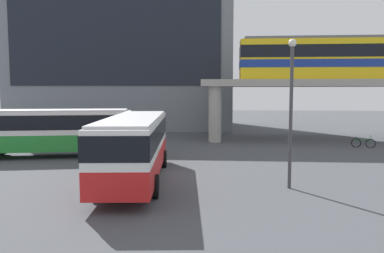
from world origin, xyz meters
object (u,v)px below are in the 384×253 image
at_px(station_building, 127,51).
at_px(bicycle_green, 363,143).
at_px(pedestrian_walking_across, 158,142).
at_px(bus_secondary, 49,128).
at_px(bus_main, 135,141).
at_px(train, 345,58).

relative_size(station_building, bicycle_green, 15.00).
relative_size(station_building, pedestrian_walking_across, 14.60).
bearing_deg(bus_secondary, bus_main, -41.28).
bearing_deg(pedestrian_walking_across, bicycle_green, 16.18).
bearing_deg(pedestrian_walking_across, bus_secondary, -166.66).
bearing_deg(station_building, train, -27.01).
xyz_separation_m(station_building, bus_main, (7.65, -29.43, -7.37)).
bearing_deg(pedestrian_walking_across, train, 31.67).
bearing_deg(bicycle_green, bus_secondary, -164.71).
xyz_separation_m(station_building, bus_secondary, (0.23, -22.92, -7.37)).
bearing_deg(station_building, bus_secondary, -89.41).
relative_size(bicycle_green, pedestrian_walking_across, 0.97).
relative_size(station_building, bus_secondary, 2.29).
bearing_deg(bicycle_green, station_building, 144.17).
bearing_deg(bus_secondary, station_building, 90.59).
height_order(bus_main, bicycle_green, bus_main).
bearing_deg(bicycle_green, pedestrian_walking_across, -163.82).
relative_size(bus_secondary, bicycle_green, 6.54).
height_order(train, bus_secondary, train).
bearing_deg(bus_secondary, train, 26.41).
bearing_deg(bus_main, pedestrian_walking_across, 91.61).
bearing_deg(pedestrian_walking_across, bus_main, -88.39).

